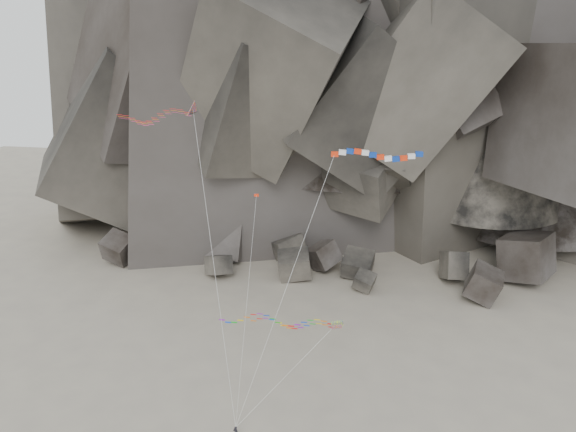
% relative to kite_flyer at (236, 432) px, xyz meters
% --- Properties ---
extents(ground, '(260.00, 260.00, 0.00)m').
position_rel_kite_flyer_xyz_m(ground, '(2.52, 7.74, -0.95)').
color(ground, gray).
rests_on(ground, ground).
extents(headland, '(110.00, 70.00, 84.00)m').
position_rel_kite_flyer_xyz_m(headland, '(2.52, 77.74, 41.05)').
color(headland, '#534D44').
rests_on(headland, ground).
extents(boulder_field, '(78.68, 18.67, 9.46)m').
position_rel_kite_flyer_xyz_m(boulder_field, '(4.80, 44.67, 1.84)').
color(boulder_field, '#47423F').
rests_on(boulder_field, ground).
extents(kite_flyer, '(0.75, 0.59, 1.90)m').
position_rel_kite_flyer_xyz_m(kite_flyer, '(0.00, 0.00, 0.00)').
color(kite_flyer, black).
rests_on(kite_flyer, ground).
extents(delta_kite, '(15.60, 10.49, 31.77)m').
position_rel_kite_flyer_xyz_m(delta_kite, '(-11.06, 9.81, 30.36)').
color(delta_kite, red).
rests_on(delta_kite, ground).
extents(banner_kite, '(17.05, 9.78, 27.39)m').
position_rel_kite_flyer_xyz_m(banner_kite, '(12.46, 8.72, 27.19)').
color(banner_kite, red).
rests_on(banner_kite, ground).
extents(parafoil_kite, '(14.03, 7.91, 9.08)m').
position_rel_kite_flyer_xyz_m(parafoil_kite, '(2.46, 7.46, 9.02)').
color(parafoil_kite, '#D3F20D').
rests_on(parafoil_kite, ground).
extents(pennant_kite, '(0.50, 11.46, 21.46)m').
position_rel_kite_flyer_xyz_m(pennant_kite, '(-0.17, 8.30, 16.09)').
color(pennant_kite, red).
rests_on(pennant_kite, ground).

